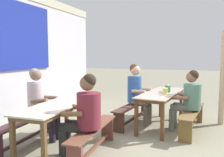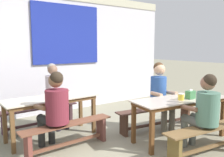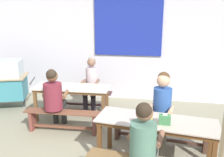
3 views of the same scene
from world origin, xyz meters
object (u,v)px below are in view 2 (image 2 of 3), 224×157
person_center_facing (55,92)px  condiment_jar (181,97)px  bench_near_front (210,136)px  person_near_front (204,109)px  tissue_box (191,95)px  bench_far_back (39,114)px  bench_far_front (68,133)px  bench_near_back (157,115)px  person_left_back_turned (55,107)px  dining_table_far (51,102)px  dining_table_near (181,103)px  person_right_near_table (160,92)px

person_center_facing → condiment_jar: bearing=-55.5°
bench_near_front → person_center_facing: size_ratio=1.29×
person_near_front → tissue_box: 0.51m
bench_near_front → tissue_box: bearing=68.8°
bench_far_back → bench_far_front: bearing=-87.9°
bench_near_back → person_near_front: size_ratio=1.45×
bench_near_back → person_center_facing: 2.08m
bench_far_back → person_center_facing: size_ratio=1.22×
person_near_front → tissue_box: bearing=58.6°
bench_near_back → person_left_back_turned: (-2.00, 0.20, 0.42)m
dining_table_far → person_center_facing: person_center_facing is taller
dining_table_near → bench_far_back: size_ratio=1.17×
dining_table_far → tissue_box: size_ratio=10.21×
dining_table_near → bench_near_front: 0.72m
bench_far_front → person_near_front: 2.09m
dining_table_near → bench_far_back: (-1.79, 1.99, -0.37)m
bench_far_back → person_right_near_table: person_right_near_table is taller
person_right_near_table → tissue_box: (0.03, -0.66, 0.06)m
bench_near_front → bench_far_back: bearing=123.3°
bench_far_front → person_left_back_turned: bearing=160.9°
person_near_front → condiment_jar: 0.46m
dining_table_far → tissue_box: tissue_box is taller
dining_table_near → person_near_front: 0.55m
dining_table_far → bench_far_front: size_ratio=1.09×
bench_near_back → condiment_jar: 0.88m
bench_far_back → bench_near_front: same height
person_right_near_table → condiment_jar: 0.66m
bench_far_back → person_near_front: bearing=-56.9°
person_right_near_table → person_left_back_turned: 2.03m
bench_near_back → condiment_jar: bearing=-104.8°
bench_near_back → person_right_near_table: (0.01, -0.06, 0.46)m
person_left_back_turned → dining_table_far: bearing=74.5°
condiment_jar → person_right_near_table: bearing=73.2°
bench_far_front → dining_table_far: bearing=92.1°
person_left_back_turned → tissue_box: person_left_back_turned is taller
dining_table_near → bench_near_front: (-0.08, -0.61, -0.37)m
bench_far_back → bench_near_back: same height
dining_table_far → bench_far_back: bearing=92.1°
dining_table_far → bench_near_back: bearing=-22.3°
dining_table_far → person_left_back_turned: person_left_back_turned is taller
person_near_front → condiment_jar: bearing=84.6°
person_center_facing → tissue_box: 2.58m
bench_far_back → bench_far_front: same height
bench_far_back → bench_near_front: size_ratio=0.94×
bench_far_front → bench_near_front: 2.15m
person_near_front → person_left_back_turned: person_left_back_turned is taller
dining_table_near → condiment_jar: size_ratio=16.03×
bench_near_front → person_center_facing: 2.92m
bench_near_front → condiment_jar: 0.73m
bench_near_back → tissue_box: size_ratio=11.11×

